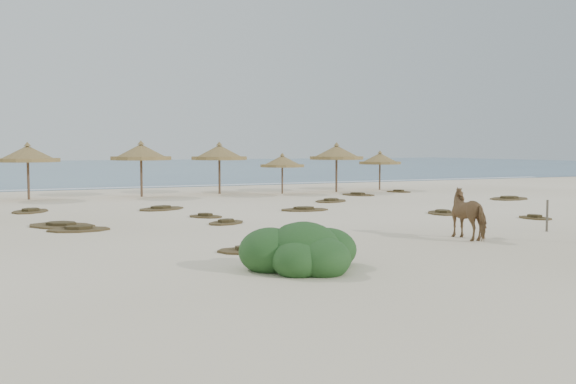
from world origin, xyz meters
name	(u,v)px	position (x,y,z in m)	size (l,w,h in m)	color
ground	(358,228)	(0.00, 0.00, 0.00)	(160.00, 160.00, 0.00)	#FDEBD0
ocean	(82,167)	(0.00, 75.00, 0.00)	(200.00, 100.00, 0.01)	navy
foam_line	(171,187)	(0.00, 26.00, 0.00)	(70.00, 0.60, 0.01)	white
palapa_1	(28,155)	(-9.89, 17.88, 2.43)	(3.52, 3.52, 3.13)	brown
palapa_2	(141,153)	(-3.92, 17.34, 2.50)	(4.20, 4.20, 3.23)	brown
palapa_3	(282,162)	(4.37, 16.15, 1.94)	(3.13, 3.13, 2.50)	brown
palapa_4	(219,153)	(0.86, 17.62, 2.46)	(3.71, 3.71, 3.18)	brown
palapa_5	(337,153)	(8.12, 16.12, 2.45)	(4.15, 4.15, 3.15)	brown
palapa_6	(380,159)	(11.77, 16.74, 2.03)	(3.04, 3.04, 2.62)	brown
horse	(471,214)	(1.71, -3.85, 0.78)	(0.84, 1.84, 1.56)	olive
fence_post_far	(547,216)	(5.19, -3.60, 0.53)	(0.08, 0.08, 1.07)	brown
bush	(303,251)	(-5.20, -6.16, 0.42)	(2.89, 2.54, 1.29)	#265122
scrub_0	(79,229)	(-9.05, 3.30, 0.05)	(2.23, 1.59, 0.16)	brown
scrub_1	(61,225)	(-9.47, 4.71, 0.05)	(3.05, 3.06, 0.16)	brown
scrub_2	(205,216)	(-3.88, 5.48, 0.05)	(1.67, 1.78, 0.16)	brown
scrub_3	(304,209)	(1.00, 6.31, 0.05)	(2.42, 1.80, 0.16)	brown
scrub_4	(443,213)	(5.73, 2.55, 0.05)	(1.99, 2.30, 0.16)	brown
scrub_5	(509,198)	(13.90, 7.18, 0.05)	(3.12, 2.54, 0.16)	brown
scrub_6	(30,211)	(-10.20, 10.69, 0.05)	(2.14, 2.53, 0.16)	brown
scrub_7	(331,201)	(4.34, 9.92, 0.05)	(2.65, 2.50, 0.16)	brown
scrub_9	(295,234)	(-2.88, -0.83, 0.05)	(2.95, 2.56, 0.16)	brown
scrub_10	(399,191)	(11.57, 14.26, 0.05)	(1.73, 1.95, 0.16)	brown
scrub_11	(249,250)	(-5.42, -3.31, 0.05)	(2.05, 1.72, 0.16)	brown
scrub_12	(535,217)	(7.83, -0.52, 0.05)	(1.06, 1.52, 0.16)	brown
scrub_13	(161,208)	(-4.72, 9.44, 0.05)	(2.81, 2.49, 0.16)	brown
scrub_14	(226,222)	(-3.83, 3.08, 0.05)	(1.95, 1.81, 0.16)	brown
scrub_15	(358,194)	(7.90, 13.12, 0.05)	(2.10, 2.54, 0.16)	brown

